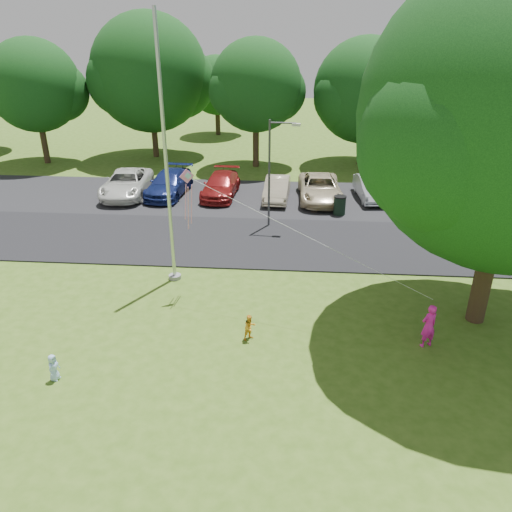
# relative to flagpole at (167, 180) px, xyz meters

# --- Properties ---
(ground) EXTENTS (120.00, 120.00, 0.00)m
(ground) POSITION_rel_flagpole_xyz_m (3.50, -5.00, -4.17)
(ground) COLOR #3C6019
(ground) RESTS_ON ground
(park_road) EXTENTS (60.00, 6.00, 0.06)m
(park_road) POSITION_rel_flagpole_xyz_m (3.50, 4.00, -4.14)
(park_road) COLOR black
(park_road) RESTS_ON ground
(parking_strip) EXTENTS (42.00, 7.00, 0.06)m
(parking_strip) POSITION_rel_flagpole_xyz_m (3.50, 10.50, -4.14)
(parking_strip) COLOR black
(parking_strip) RESTS_ON ground
(flagpole) EXTENTS (0.50, 0.50, 10.00)m
(flagpole) POSITION_rel_flagpole_xyz_m (0.00, 0.00, 0.00)
(flagpole) COLOR #B7BABF
(flagpole) RESTS_ON ground
(street_lamp) EXTENTS (1.51, 0.28, 5.37)m
(street_lamp) POSITION_rel_flagpole_xyz_m (3.71, 6.08, -0.94)
(street_lamp) COLOR #3F3F44
(street_lamp) RESTS_ON ground
(trash_can) EXTENTS (0.68, 0.68, 1.08)m
(trash_can) POSITION_rel_flagpole_xyz_m (7.23, 8.00, -3.62)
(trash_can) COLOR black
(trash_can) RESTS_ON ground
(tree_row) EXTENTS (64.35, 11.94, 10.88)m
(tree_row) POSITION_rel_flagpole_xyz_m (5.09, 19.23, 1.55)
(tree_row) COLOR #332316
(tree_row) RESTS_ON ground
(horizon_trees) EXTENTS (77.46, 7.20, 7.02)m
(horizon_trees) POSITION_rel_flagpole_xyz_m (7.56, 28.88, 0.14)
(horizon_trees) COLOR #332316
(horizon_trees) RESTS_ON ground
(parked_cars) EXTENTS (20.30, 5.45, 1.46)m
(parked_cars) POSITION_rel_flagpole_xyz_m (2.54, 10.49, -3.42)
(parked_cars) COLOR silver
(parked_cars) RESTS_ON ground
(woman) EXTENTS (0.65, 0.56, 1.51)m
(woman) POSITION_rel_flagpole_xyz_m (9.14, -4.00, -3.41)
(woman) COLOR #FF21B1
(woman) RESTS_ON ground
(child_yellow) EXTENTS (0.55, 0.54, 0.90)m
(child_yellow) POSITION_rel_flagpole_xyz_m (3.44, -4.06, -3.72)
(child_yellow) COLOR #F3A326
(child_yellow) RESTS_ON ground
(child_blue) EXTENTS (0.34, 0.45, 0.84)m
(child_blue) POSITION_rel_flagpole_xyz_m (-2.05, -6.55, -3.74)
(child_blue) COLOR #A6CCFE
(child_blue) RESTS_ON ground
(kite) EXTENTS (8.44, 3.34, 3.13)m
(kite) POSITION_rel_flagpole_xyz_m (1.29, -1.03, -0.14)
(kite) COLOR pink
(kite) RESTS_ON ground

